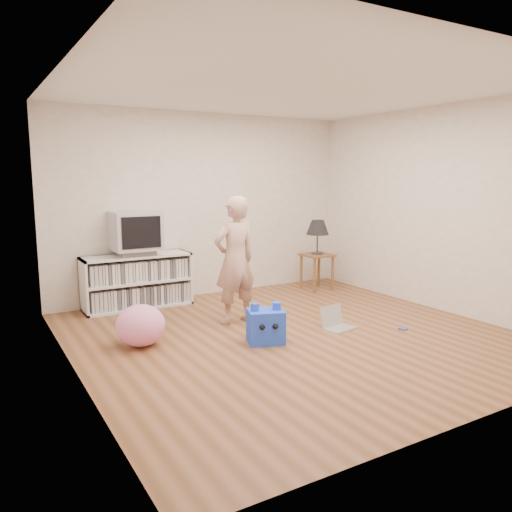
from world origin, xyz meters
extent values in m
plane|color=brown|center=(0.00, 0.00, 0.00)|extent=(4.50, 4.50, 0.00)
cube|color=beige|center=(0.00, 2.25, 1.30)|extent=(4.50, 0.02, 2.60)
cube|color=beige|center=(0.00, -2.25, 1.30)|extent=(4.50, 0.02, 2.60)
cube|color=beige|center=(-2.25, 0.00, 1.30)|extent=(0.02, 4.50, 2.60)
cube|color=beige|center=(2.25, 0.00, 1.30)|extent=(0.02, 4.50, 2.60)
cube|color=white|center=(0.00, 0.00, 2.60)|extent=(4.50, 4.50, 0.01)
cube|color=white|center=(-1.09, 2.23, 0.35)|extent=(1.40, 0.03, 0.70)
cube|color=white|center=(-1.78, 2.02, 0.35)|extent=(0.03, 0.45, 0.70)
cube|color=white|center=(-0.41, 2.02, 0.35)|extent=(0.03, 0.45, 0.70)
cube|color=white|center=(-1.09, 2.02, 0.01)|extent=(1.40, 0.45, 0.03)
cube|color=white|center=(-1.09, 2.02, 0.35)|extent=(1.34, 0.45, 0.03)
cube|color=white|center=(-1.09, 2.02, 0.68)|extent=(1.40, 0.45, 0.03)
cube|color=silver|center=(-1.09, 2.02, 0.35)|extent=(1.26, 0.36, 0.64)
cube|color=gray|center=(-1.09, 2.02, 0.73)|extent=(0.45, 0.35, 0.07)
cube|color=#ADADB2|center=(-1.09, 2.02, 1.02)|extent=(0.60, 0.52, 0.50)
cube|color=black|center=(-1.09, 1.75, 1.02)|extent=(0.50, 0.01, 0.40)
cylinder|color=brown|center=(1.42, 1.48, 0.26)|extent=(0.04, 0.04, 0.52)
cylinder|color=brown|center=(1.76, 1.48, 0.26)|extent=(0.04, 0.04, 0.52)
cylinder|color=brown|center=(1.42, 1.82, 0.26)|extent=(0.04, 0.04, 0.52)
cylinder|color=brown|center=(1.76, 1.82, 0.26)|extent=(0.04, 0.04, 0.52)
cube|color=brown|center=(1.59, 1.65, 0.54)|extent=(0.42, 0.42, 0.03)
cylinder|color=#333333|center=(1.59, 1.65, 0.56)|extent=(0.18, 0.18, 0.02)
cylinder|color=#333333|center=(1.59, 1.65, 0.74)|extent=(0.02, 0.02, 0.32)
imported|color=tan|center=(-0.31, 0.75, 0.75)|extent=(0.58, 0.41, 1.50)
cube|color=silver|center=(0.59, -0.09, 0.01)|extent=(0.40, 0.31, 0.02)
cube|color=silver|center=(0.56, 0.03, 0.13)|extent=(0.36, 0.14, 0.23)
cube|color=black|center=(0.56, 0.03, 0.13)|extent=(0.32, 0.11, 0.19)
cube|color=#4050AB|center=(1.19, -0.48, 0.01)|extent=(0.09, 0.11, 0.02)
cube|color=#1E49FF|center=(-0.38, -0.06, 0.17)|extent=(0.44, 0.39, 0.35)
cylinder|color=#1E49FF|center=(-0.49, -0.02, 0.39)|extent=(0.09, 0.09, 0.08)
cylinder|color=#1E49FF|center=(-0.27, -0.10, 0.39)|extent=(0.09, 0.09, 0.08)
sphere|color=black|center=(-0.49, -0.18, 0.21)|extent=(0.06, 0.06, 0.06)
sphere|color=black|center=(-0.36, -0.22, 0.21)|extent=(0.06, 0.06, 0.06)
ellipsoid|color=pink|center=(-1.53, 0.50, 0.21)|extent=(0.65, 0.65, 0.43)
camera|label=1|loc=(-3.00, -4.32, 1.72)|focal=35.00mm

